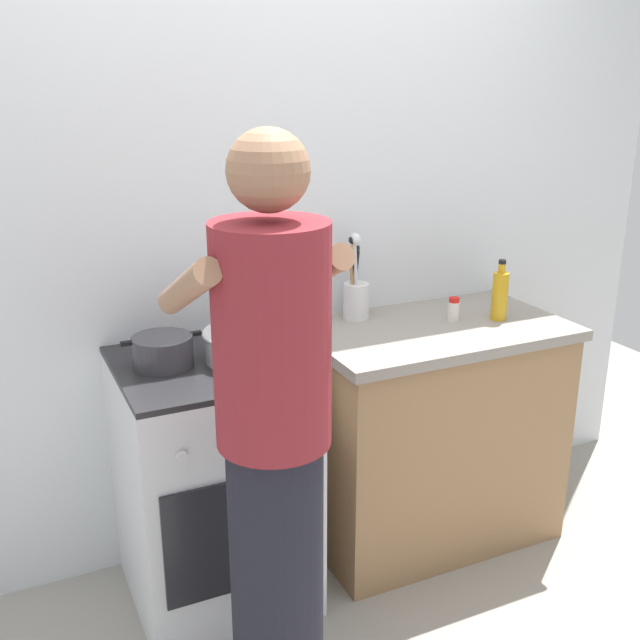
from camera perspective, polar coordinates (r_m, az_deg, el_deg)
name	(u,v)px	position (r m, az deg, el deg)	size (l,w,h in m)	color
ground	(321,586)	(2.97, 0.11, -19.49)	(6.00, 6.00, 0.00)	gray
back_wall	(314,226)	(2.94, -0.49, 7.15)	(3.20, 0.10, 2.50)	silver
countertop	(430,431)	(3.07, 8.34, -8.33)	(1.00, 0.60, 0.90)	#99724C
stove_range	(213,482)	(2.73, -8.06, -12.01)	(0.60, 0.62, 0.90)	silver
pot	(163,351)	(2.51, -11.81, -2.33)	(0.26, 0.20, 0.10)	#38383D
mixing_bowl	(249,343)	(2.53, -5.36, -1.74)	(0.31, 0.31, 0.10)	#B7B7BC
utensil_crock	(356,292)	(2.92, 2.72, 2.12)	(0.10, 0.10, 0.34)	silver
spice_bottle	(454,310)	(2.95, 10.07, 0.78)	(0.04, 0.04, 0.09)	silver
oil_bottle	(500,295)	(2.99, 13.44, 1.87)	(0.06, 0.06, 0.24)	gold
person	(274,454)	(2.02, -3.52, -10.07)	(0.41, 0.50, 1.70)	black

